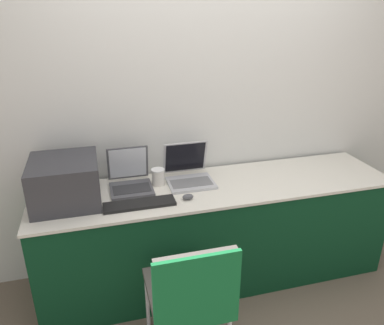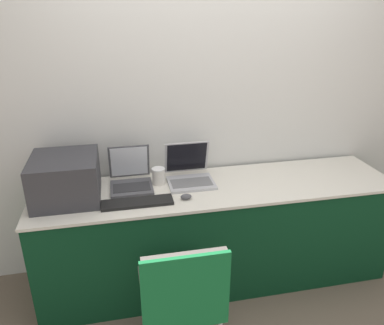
{
  "view_description": "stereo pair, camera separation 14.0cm",
  "coord_description": "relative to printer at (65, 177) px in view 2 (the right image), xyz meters",
  "views": [
    {
      "loc": [
        -0.8,
        -1.95,
        1.97
      ],
      "look_at": [
        -0.18,
        0.34,
        0.97
      ],
      "focal_mm": 35.0,
      "sensor_mm": 36.0,
      "label": 1
    },
    {
      "loc": [
        -0.67,
        -1.98,
        1.97
      ],
      "look_at": [
        -0.18,
        0.34,
        0.97
      ],
      "focal_mm": 35.0,
      "sensor_mm": 36.0,
      "label": 2
    }
  ],
  "objects": [
    {
      "name": "ground_plane",
      "position": [
        1.02,
        -0.33,
        -0.94
      ],
      "size": [
        14.0,
        14.0,
        0.0
      ],
      "primitive_type": "plane",
      "color": "#6B5B4C"
    },
    {
      "name": "wall_back",
      "position": [
        1.02,
        0.34,
        0.36
      ],
      "size": [
        8.0,
        0.05,
        2.6
      ],
      "color": "silver",
      "rests_on": "ground_plane"
    },
    {
      "name": "table",
      "position": [
        1.02,
        -0.02,
        -0.55
      ],
      "size": [
        2.56,
        0.63,
        0.79
      ],
      "color": "#0C381E",
      "rests_on": "ground_plane"
    },
    {
      "name": "printer",
      "position": [
        0.0,
        0.0,
        0.0
      ],
      "size": [
        0.42,
        0.44,
        0.29
      ],
      "color": "#333338",
      "rests_on": "table"
    },
    {
      "name": "laptop_left",
      "position": [
        0.42,
        0.11,
        -0.1
      ],
      "size": [
        0.29,
        0.31,
        0.27
      ],
      "color": "#4C4C51",
      "rests_on": "table"
    },
    {
      "name": "laptop_right",
      "position": [
        0.84,
        0.1,
        -0.1
      ],
      "size": [
        0.33,
        0.33,
        0.27
      ],
      "color": "#B7B7BC",
      "rests_on": "table"
    },
    {
      "name": "external_keyboard",
      "position": [
        0.44,
        -0.17,
        -0.15
      ],
      "size": [
        0.46,
        0.13,
        0.02
      ],
      "color": "black",
      "rests_on": "table"
    },
    {
      "name": "coffee_cup",
      "position": [
        0.61,
        0.09,
        -0.1
      ],
      "size": [
        0.09,
        0.09,
        0.12
      ],
      "color": "white",
      "rests_on": "table"
    },
    {
      "name": "mouse",
      "position": [
        0.76,
        -0.18,
        -0.14
      ],
      "size": [
        0.07,
        0.04,
        0.04
      ],
      "color": "#4C4C51",
      "rests_on": "table"
    },
    {
      "name": "chair",
      "position": [
        0.62,
        -0.77,
        -0.38
      ],
      "size": [
        0.44,
        0.5,
        0.89
      ],
      "color": "#4C4742",
      "rests_on": "ground_plane"
    }
  ]
}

